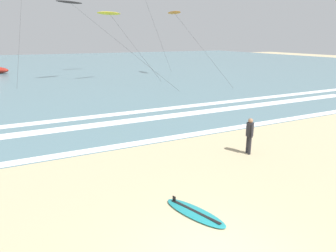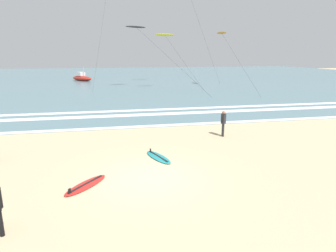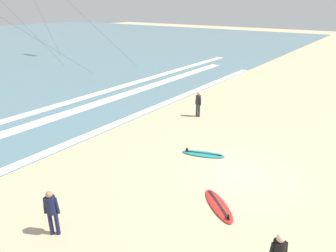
{
  "view_description": "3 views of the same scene",
  "coord_description": "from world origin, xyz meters",
  "px_view_note": "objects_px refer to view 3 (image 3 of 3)",
  "views": [
    {
      "loc": [
        -3.32,
        -4.21,
        4.88
      ],
      "look_at": [
        0.83,
        4.2,
        2.11
      ],
      "focal_mm": 31.97,
      "sensor_mm": 36.0,
      "label": 1
    },
    {
      "loc": [
        -1.45,
        -10.88,
        4.94
      ],
      "look_at": [
        1.12,
        1.84,
        1.68
      ],
      "focal_mm": 30.8,
      "sensor_mm": 36.0,
      "label": 2
    },
    {
      "loc": [
        -11.15,
        -4.22,
        6.9
      ],
      "look_at": [
        0.42,
        4.12,
        1.16
      ],
      "focal_mm": 32.93,
      "sensor_mm": 36.0,
      "label": 3
    }
  ],
  "objects_px": {
    "surfer_left_near": "(198,102)",
    "surfboard_left_pile": "(203,154)",
    "surfer_background_far": "(52,209)",
    "surfboard_near_water": "(219,205)"
  },
  "relations": [
    {
      "from": "surfer_background_far",
      "to": "surfboard_near_water",
      "type": "height_order",
      "value": "surfer_background_far"
    },
    {
      "from": "surfer_background_far",
      "to": "surfboard_left_pile",
      "type": "bearing_deg",
      "value": -8.24
    },
    {
      "from": "surfboard_left_pile",
      "to": "surfer_left_near",
      "type": "bearing_deg",
      "value": 33.53
    },
    {
      "from": "surfer_background_far",
      "to": "surfer_left_near",
      "type": "bearing_deg",
      "value": 8.96
    },
    {
      "from": "surfer_background_far",
      "to": "surfboard_left_pile",
      "type": "xyz_separation_m",
      "value": [
        7.59,
        -1.1,
        -0.91
      ]
    },
    {
      "from": "surfer_left_near",
      "to": "surfer_background_far",
      "type": "distance_m",
      "value": 12.29
    },
    {
      "from": "surfboard_left_pile",
      "to": "surfboard_near_water",
      "type": "bearing_deg",
      "value": -142.53
    },
    {
      "from": "surfer_background_far",
      "to": "surfboard_near_water",
      "type": "bearing_deg",
      "value": -39.53
    },
    {
      "from": "surfer_left_near",
      "to": "surfer_background_far",
      "type": "bearing_deg",
      "value": -171.04
    },
    {
      "from": "surfer_left_near",
      "to": "surfboard_left_pile",
      "type": "distance_m",
      "value": 5.53
    }
  ]
}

